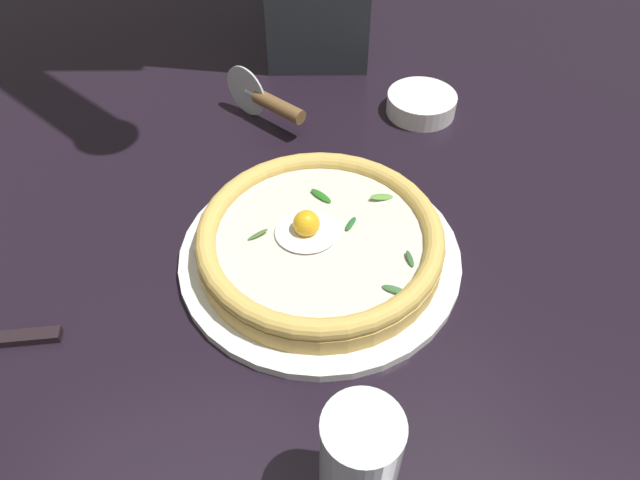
# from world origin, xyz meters

# --- Properties ---
(ground_plane) EXTENTS (2.40, 2.40, 0.03)m
(ground_plane) POSITION_xyz_m (0.00, 0.00, -0.01)
(ground_plane) COLOR black
(ground_plane) RESTS_ON ground
(pizza_plate) EXTENTS (0.34, 0.34, 0.01)m
(pizza_plate) POSITION_xyz_m (0.01, 0.03, 0.01)
(pizza_plate) COLOR white
(pizza_plate) RESTS_ON ground
(pizza) EXTENTS (0.29, 0.29, 0.06)m
(pizza) POSITION_xyz_m (0.01, 0.03, 0.03)
(pizza) COLOR #DDAF57
(pizza) RESTS_ON pizza_plate
(side_bowl) EXTENTS (0.11, 0.11, 0.03)m
(side_bowl) POSITION_xyz_m (0.22, 0.30, 0.02)
(side_bowl) COLOR white
(side_bowl) RESTS_ON ground
(pizza_cutter) EXTENTS (0.10, 0.12, 0.08)m
(pizza_cutter) POSITION_xyz_m (-0.01, 0.31, 0.04)
(pizza_cutter) COLOR silver
(pizza_cutter) RESTS_ON ground
(drinking_glass) EXTENTS (0.06, 0.06, 0.13)m
(drinking_glass) POSITION_xyz_m (-0.01, -0.25, 0.06)
(drinking_glass) COLOR silver
(drinking_glass) RESTS_ON ground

